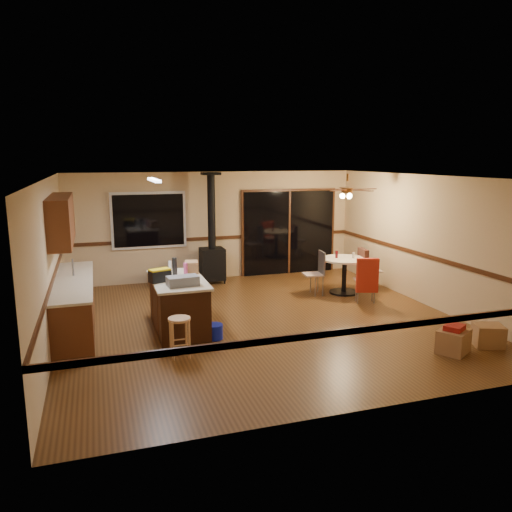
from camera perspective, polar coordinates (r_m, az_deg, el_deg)
name	(u,v)px	position (r m, az deg, el deg)	size (l,w,h in m)	color
floor	(261,321)	(9.20, 0.58, -7.39)	(7.00, 7.00, 0.00)	#573518
ceiling	(261,177)	(8.72, 0.61, 9.02)	(7.00, 7.00, 0.00)	silver
wall_back	(216,226)	(12.20, -4.64, 3.47)	(7.00, 7.00, 0.00)	tan
wall_front	(360,305)	(5.75, 11.79, -5.54)	(7.00, 7.00, 0.00)	tan
wall_left	(50,263)	(8.46, -22.52, -0.79)	(7.00, 7.00, 0.00)	tan
wall_right	(428,241)	(10.50, 19.03, 1.64)	(7.00, 7.00, 0.00)	tan
chair_rail	(261,267)	(8.93, 0.59, -1.30)	(7.00, 7.00, 0.08)	#402110
window	(149,220)	(11.86, -12.16, 4.01)	(1.72, 0.10, 1.32)	black
sliding_door	(289,233)	(12.75, 3.78, 2.69)	(2.52, 0.10, 2.10)	black
lower_cabinets	(75,306)	(9.13, -20.00, -5.41)	(0.60, 3.00, 0.86)	brown
countertop	(73,281)	(9.01, -20.19, -2.66)	(0.64, 3.04, 0.04)	beige
upper_cabinets	(61,220)	(9.04, -21.37, 3.88)	(0.35, 2.00, 0.80)	brown
kitchen_island	(179,304)	(8.72, -8.85, -5.45)	(0.88, 1.68, 0.90)	black
wood_stove	(212,252)	(11.81, -5.03, 0.40)	(0.55, 0.50, 2.52)	black
ceiling_fan	(347,192)	(10.81, 10.38, 7.20)	(0.24, 0.24, 0.55)	brown
fluorescent_strip	(154,180)	(8.63, -11.58, 8.50)	(0.10, 1.20, 0.04)	white
toolbox_grey	(183,281)	(8.13, -8.37, -2.83)	(0.50, 0.28, 0.16)	slate
toolbox_black	(160,276)	(8.44, -10.92, -2.28)	(0.35, 0.18, 0.19)	black
toolbox_yellow_lid	(160,270)	(8.41, -10.95, -1.55)	(0.34, 0.18, 0.03)	gold
box_on_island	(191,267)	(9.01, -7.39, -1.25)	(0.23, 0.31, 0.21)	olive
bottle_dark	(175,266)	(8.87, -9.29, -1.18)	(0.09, 0.09, 0.31)	black
bottle_pink	(186,269)	(8.82, -8.05, -1.49)	(0.07, 0.07, 0.22)	#D84C8C
bottle_white	(170,266)	(9.28, -9.81, -1.08)	(0.06, 0.06, 0.17)	white
bar_stool	(180,337)	(7.60, -8.71, -9.16)	(0.33, 0.33, 0.61)	tan
blue_bucket	(214,332)	(8.31, -4.81, -8.60)	(0.29, 0.29, 0.24)	#0E1CC4
dining_table	(344,269)	(11.05, 10.07, -1.50)	(1.00, 1.00, 0.78)	black
glass_red	(337,254)	(11.00, 9.20, 0.20)	(0.06, 0.06, 0.16)	#590C14
glass_cream	(353,255)	(11.03, 11.08, 0.07)	(0.05, 0.05, 0.13)	beige
chair_left	(318,268)	(10.85, 7.09, -1.35)	(0.45, 0.44, 0.51)	tan
chair_near	(367,275)	(10.32, 12.58, -2.16)	(0.54, 0.56, 0.70)	tan
chair_right	(364,264)	(11.35, 12.22, -0.93)	(0.52, 0.48, 0.70)	tan
box_under_window	(160,278)	(11.77, -10.97, -2.49)	(0.47, 0.38, 0.38)	olive
box_corner_a	(453,341)	(8.28, 21.63, -9.03)	(0.47, 0.40, 0.36)	olive
box_corner_b	(488,335)	(8.77, 25.01, -8.22)	(0.43, 0.37, 0.35)	olive
box_small_red	(454,327)	(8.21, 21.74, -7.60)	(0.30, 0.25, 0.08)	maroon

